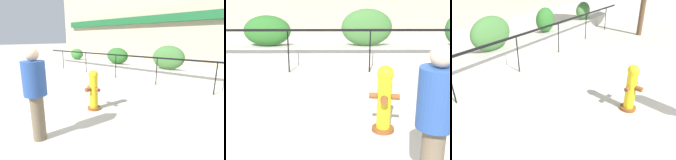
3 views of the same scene
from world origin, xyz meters
The scene contains 6 objects.
planter_wall_low centered at (0.00, 6.00, 0.25)m, with size 18.00×0.70×0.50m, color #B7B2A8.
fence_railing_segment centered at (0.00, 4.90, 1.02)m, with size 15.00×0.05×1.15m.
hedge_bush_2 centered at (0.01, 6.00, 1.04)m, with size 1.48×0.57×1.08m, color #427538.
hedge_bush_3 centered at (2.78, 6.00, 0.99)m, with size 0.94×0.62×0.99m, color #2D6B28.
hedge_bush_4 centered at (5.98, 6.00, 0.94)m, with size 1.06×0.58×0.88m, color #427538.
fire_hydrant centered at (-0.14, 1.40, 0.55)m, with size 0.48×0.46×1.08m.
Camera 3 is at (-4.40, 0.33, 2.83)m, focal length 35.00 mm.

